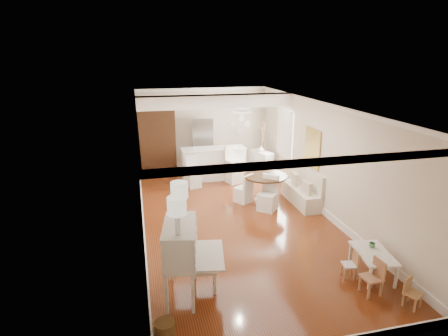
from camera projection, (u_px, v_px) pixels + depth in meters
name	position (u px, v px, depth m)	size (l,w,h in m)	color
room	(234.00, 137.00, 9.04)	(9.00, 9.04, 2.82)	brown
secretary_bureau	(181.00, 261.00, 6.17)	(1.03, 1.05, 1.32)	beige
gustavian_armchair	(203.00, 266.00, 6.44)	(0.48, 0.48, 0.84)	silver
wicker_basket	(165.00, 331.00, 5.33)	(0.30, 0.30, 0.30)	brown
kids_table	(372.00, 264.00, 6.87)	(0.56, 0.94, 0.47)	white
kids_chair_a	(372.00, 277.00, 6.31)	(0.31, 0.31, 0.64)	#B27651
kids_chair_b	(349.00, 264.00, 6.82)	(0.25, 0.25, 0.51)	#B57E52
kids_chair_c	(413.00, 293.00, 6.00)	(0.25, 0.25, 0.51)	tan
banquette	(302.00, 186.00, 10.08)	(0.52, 1.60, 0.98)	silver
dining_table	(265.00, 189.00, 10.15)	(1.17, 1.17, 0.80)	#432915
slip_chair_near	(268.00, 193.00, 9.67)	(0.43, 0.45, 0.92)	white
slip_chair_far	(243.00, 188.00, 10.21)	(0.39, 0.40, 0.82)	white
breakfast_counter	(213.00, 163.00, 12.07)	(2.05, 0.65, 1.03)	white
bar_stool_left	(194.00, 172.00, 11.32)	(0.38, 0.38, 0.96)	white
bar_stool_right	(234.00, 165.00, 11.72)	(0.46, 0.46, 1.15)	white
pantry_cabinet	(157.00, 140.00, 12.51)	(1.20, 0.60, 2.30)	#381E11
fridge	(213.00, 144.00, 12.98)	(0.75, 0.65, 1.80)	silver
sideboard	(262.00, 163.00, 12.55)	(0.37, 0.83, 0.79)	beige
pencil_cup	(372.00, 245.00, 6.97)	(0.12, 0.12, 0.09)	#4F8855
branch_vase	(261.00, 149.00, 12.40)	(0.19, 0.19, 0.20)	silver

